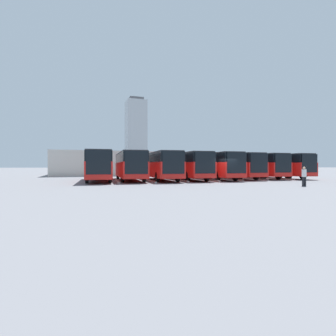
{
  "coord_description": "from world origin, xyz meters",
  "views": [
    {
      "loc": [
        14.79,
        24.58,
        1.72
      ],
      "look_at": [
        4.14,
        -6.14,
        1.48
      ],
      "focal_mm": 28.0,
      "sensor_mm": 36.0,
      "label": 1
    }
  ],
  "objects_px": {
    "bus_5": "(160,165)",
    "bus_3": "(213,165)",
    "bus_1": "(254,165)",
    "bus_7": "(99,165)",
    "bus_4": "(186,165)",
    "bus_6": "(129,165)",
    "bus_0": "(277,165)",
    "pedestrian": "(304,176)",
    "bus_2": "(233,165)"
  },
  "relations": [
    {
      "from": "bus_1",
      "to": "bus_7",
      "type": "distance_m",
      "value": 21.39
    },
    {
      "from": "bus_1",
      "to": "bus_3",
      "type": "relative_size",
      "value": 1.0
    },
    {
      "from": "bus_3",
      "to": "bus_7",
      "type": "relative_size",
      "value": 1.0
    },
    {
      "from": "bus_2",
      "to": "bus_4",
      "type": "bearing_deg",
      "value": 8.79
    },
    {
      "from": "bus_5",
      "to": "bus_4",
      "type": "bearing_deg",
      "value": -173.35
    },
    {
      "from": "bus_3",
      "to": "bus_6",
      "type": "relative_size",
      "value": 1.0
    },
    {
      "from": "bus_5",
      "to": "bus_6",
      "type": "relative_size",
      "value": 1.0
    },
    {
      "from": "bus_0",
      "to": "bus_3",
      "type": "distance_m",
      "value": 10.71
    },
    {
      "from": "bus_0",
      "to": "bus_7",
      "type": "height_order",
      "value": "same"
    },
    {
      "from": "bus_2",
      "to": "bus_5",
      "type": "height_order",
      "value": "same"
    },
    {
      "from": "bus_7",
      "to": "pedestrian",
      "type": "distance_m",
      "value": 20.99
    },
    {
      "from": "bus_2",
      "to": "bus_3",
      "type": "bearing_deg",
      "value": 17.98
    },
    {
      "from": "bus_2",
      "to": "pedestrian",
      "type": "xyz_separation_m",
      "value": [
        2.02,
        13.87,
        -0.96
      ]
    },
    {
      "from": "bus_4",
      "to": "bus_5",
      "type": "relative_size",
      "value": 1.0
    },
    {
      "from": "bus_4",
      "to": "pedestrian",
      "type": "relative_size",
      "value": 7.52
    },
    {
      "from": "bus_7",
      "to": "pedestrian",
      "type": "xyz_separation_m",
      "value": [
        -15.81,
        13.77,
        -0.96
      ]
    },
    {
      "from": "bus_5",
      "to": "bus_3",
      "type": "bearing_deg",
      "value": -177.0
    },
    {
      "from": "pedestrian",
      "to": "bus_4",
      "type": "bearing_deg",
      "value": 110.38
    },
    {
      "from": "bus_0",
      "to": "bus_5",
      "type": "height_order",
      "value": "same"
    },
    {
      "from": "bus_7",
      "to": "bus_2",
      "type": "bearing_deg",
      "value": -175.23
    },
    {
      "from": "bus_1",
      "to": "bus_0",
      "type": "bearing_deg",
      "value": 176.95
    },
    {
      "from": "bus_3",
      "to": "bus_4",
      "type": "bearing_deg",
      "value": -0.63
    },
    {
      "from": "bus_6",
      "to": "bus_0",
      "type": "bearing_deg",
      "value": -176.62
    },
    {
      "from": "bus_3",
      "to": "bus_6",
      "type": "height_order",
      "value": "same"
    },
    {
      "from": "bus_1",
      "to": "bus_5",
      "type": "xyz_separation_m",
      "value": [
        14.26,
        0.77,
        0.0
      ]
    },
    {
      "from": "bus_4",
      "to": "bus_5",
      "type": "distance_m",
      "value": 3.57
    },
    {
      "from": "bus_4",
      "to": "bus_3",
      "type": "bearing_deg",
      "value": 179.37
    },
    {
      "from": "bus_5",
      "to": "bus_0",
      "type": "bearing_deg",
      "value": -174.59
    },
    {
      "from": "bus_0",
      "to": "bus_3",
      "type": "height_order",
      "value": "same"
    },
    {
      "from": "bus_6",
      "to": "bus_7",
      "type": "height_order",
      "value": "same"
    },
    {
      "from": "bus_2",
      "to": "bus_1",
      "type": "bearing_deg",
      "value": -174.08
    },
    {
      "from": "bus_6",
      "to": "bus_2",
      "type": "bearing_deg",
      "value": -175.64
    },
    {
      "from": "bus_3",
      "to": "bus_4",
      "type": "xyz_separation_m",
      "value": [
        3.57,
        -0.32,
        0.0
      ]
    },
    {
      "from": "bus_4",
      "to": "bus_2",
      "type": "bearing_deg",
      "value": -171.21
    },
    {
      "from": "bus_1",
      "to": "bus_6",
      "type": "height_order",
      "value": "same"
    },
    {
      "from": "bus_1",
      "to": "bus_6",
      "type": "bearing_deg",
      "value": 4.68
    },
    {
      "from": "bus_2",
      "to": "bus_6",
      "type": "bearing_deg",
      "value": 4.36
    },
    {
      "from": "bus_1",
      "to": "bus_6",
      "type": "xyz_separation_m",
      "value": [
        17.83,
        0.07,
        0.0
      ]
    },
    {
      "from": "bus_4",
      "to": "pedestrian",
      "type": "xyz_separation_m",
      "value": [
        -5.11,
        13.33,
        -0.96
      ]
    },
    {
      "from": "bus_3",
      "to": "bus_5",
      "type": "relative_size",
      "value": 1.0
    },
    {
      "from": "pedestrian",
      "to": "bus_3",
      "type": "bearing_deg",
      "value": 96.18
    },
    {
      "from": "bus_6",
      "to": "pedestrian",
      "type": "height_order",
      "value": "bus_6"
    },
    {
      "from": "bus_4",
      "to": "bus_6",
      "type": "distance_m",
      "value": 7.15
    },
    {
      "from": "bus_6",
      "to": "pedestrian",
      "type": "xyz_separation_m",
      "value": [
        -12.24,
        13.89,
        -0.96
      ]
    },
    {
      "from": "bus_3",
      "to": "bus_2",
      "type": "bearing_deg",
      "value": -162.02
    },
    {
      "from": "bus_2",
      "to": "bus_3",
      "type": "relative_size",
      "value": 1.0
    },
    {
      "from": "bus_0",
      "to": "bus_6",
      "type": "xyz_separation_m",
      "value": [
        21.39,
        -0.4,
        0.0
      ]
    },
    {
      "from": "bus_1",
      "to": "bus_6",
      "type": "relative_size",
      "value": 1.0
    },
    {
      "from": "bus_1",
      "to": "bus_7",
      "type": "bearing_deg",
      "value": 4.96
    },
    {
      "from": "bus_0",
      "to": "bus_1",
      "type": "relative_size",
      "value": 1.0
    }
  ]
}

